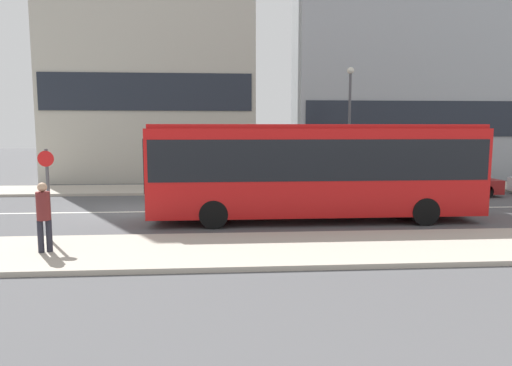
% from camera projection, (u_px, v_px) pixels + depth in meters
% --- Properties ---
extents(ground_plane, '(120.00, 120.00, 0.00)m').
position_uv_depth(ground_plane, '(133.00, 212.00, 18.18)').
color(ground_plane, '#4F4F51').
extents(sidewalk_near, '(44.00, 3.50, 0.13)m').
position_uv_depth(sidewalk_near, '(87.00, 253.00, 11.99)').
color(sidewalk_near, '#B2A899').
rests_on(sidewalk_near, ground_plane).
extents(sidewalk_far, '(44.00, 3.50, 0.13)m').
position_uv_depth(sidewalk_far, '(156.00, 190.00, 24.36)').
color(sidewalk_far, '#B2A899').
rests_on(sidewalk_far, ground_plane).
extents(lane_centerline, '(41.80, 0.16, 0.01)m').
position_uv_depth(lane_centerline, '(133.00, 212.00, 18.18)').
color(lane_centerline, silver).
rests_on(lane_centerline, ground_plane).
extents(apartment_block_left_tower, '(12.96, 5.89, 19.85)m').
position_uv_depth(apartment_block_left_tower, '(152.00, 25.00, 29.22)').
color(apartment_block_left_tower, '#B7B2A3').
rests_on(apartment_block_left_tower, ground_plane).
extents(apartment_block_right_tower, '(14.59, 4.18, 14.22)m').
position_uv_depth(apartment_block_right_tower, '(406.00, 70.00, 29.91)').
color(apartment_block_right_tower, '#9EA3A8').
rests_on(apartment_block_right_tower, ground_plane).
extents(city_bus, '(11.70, 2.47, 3.45)m').
position_uv_depth(city_bus, '(315.00, 166.00, 16.27)').
color(city_bus, red).
rests_on(city_bus, ground_plane).
extents(parked_car_0, '(4.42, 1.83, 1.28)m').
position_uv_depth(parked_car_0, '(451.00, 183.00, 22.54)').
color(parked_car_0, maroon).
rests_on(parked_car_0, ground_plane).
extents(pedestrian_near_stop, '(0.34, 0.34, 1.81)m').
position_uv_depth(pedestrian_near_stop, '(44.00, 213.00, 11.69)').
color(pedestrian_near_stop, '#23232D').
rests_on(pedestrian_near_stop, sidewalk_near).
extents(bus_stop_sign, '(0.44, 0.12, 2.62)m').
position_uv_depth(bus_stop_sign, '(48.00, 188.00, 12.75)').
color(bus_stop_sign, '#4C4C51').
rests_on(bus_stop_sign, sidewalk_near).
extents(street_lamp, '(0.36, 0.36, 6.33)m').
position_uv_depth(street_lamp, '(350.00, 115.00, 23.85)').
color(street_lamp, '#4C4C51').
rests_on(street_lamp, sidewalk_far).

